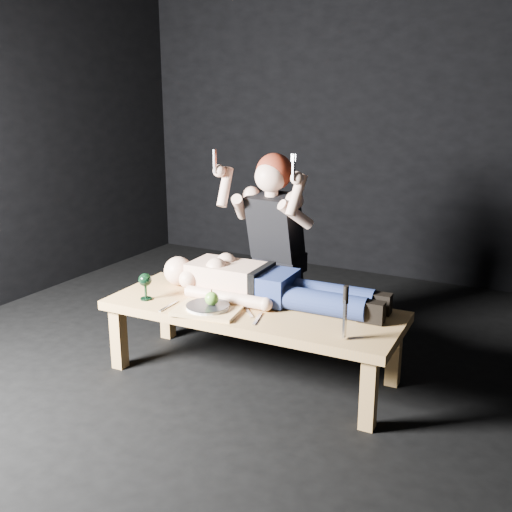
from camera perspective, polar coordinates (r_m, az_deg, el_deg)
name	(u,v)px	position (r m, az deg, el deg)	size (l,w,h in m)	color
ground	(262,385)	(3.61, 0.57, -12.30)	(5.00, 5.00, 0.00)	black
back_wall	(392,112)	(5.53, 12.95, 13.30)	(5.00, 5.00, 0.00)	black
table	(252,341)	(3.62, -0.37, -8.21)	(1.78, 0.67, 0.45)	#B48444
lying_man	(270,281)	(3.60, 1.36, -2.46)	(1.64, 0.50, 0.24)	#D1A889
kneeling_woman	(282,245)	(4.04, 2.47, 1.03)	(0.71, 0.80, 1.34)	black
serving_tray	(208,310)	(3.46, -4.66, -5.19)	(0.37, 0.27, 0.02)	tan
plate	(208,307)	(3.46, -4.67, -4.87)	(0.25, 0.25, 0.02)	white
apple	(212,299)	(3.44, -4.27, -4.10)	(0.08, 0.08, 0.08)	#559829
goblet	(145,287)	(3.69, -10.58, -2.90)	(0.08, 0.08, 0.17)	black
fork_flat	(169,306)	(3.57, -8.40, -4.80)	(0.02, 0.19, 0.01)	#B2B2B7
knife_flat	(258,319)	(3.35, 0.16, -6.05)	(0.02, 0.19, 0.01)	#B2B2B7
spoon_flat	(248,312)	(3.45, -0.76, -5.36)	(0.02, 0.19, 0.01)	#B2B2B7
carving_knife	(345,313)	(3.08, 8.56, -5.42)	(0.04, 0.04, 0.29)	#B2B2B7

